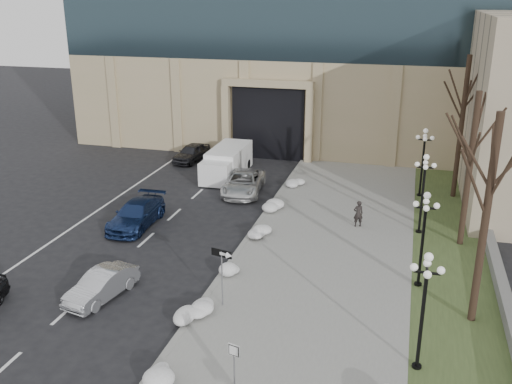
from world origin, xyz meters
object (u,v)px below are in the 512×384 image
keep_sign (234,359)px  lamppost_b (424,227)px  lamppost_a (424,296)px  lamppost_c (424,183)px  car_e (192,153)px  one_way_sign (225,261)px  car_c (136,214)px  lamppost_d (423,153)px  pedestrian (358,214)px  box_truck (227,163)px  car_d (243,183)px  car_b (102,285)px

keep_sign → lamppost_b: bearing=72.0°
lamppost_a → lamppost_c: bearing=90.0°
car_e → lamppost_a: bearing=-43.8°
one_way_sign → lamppost_b: bearing=41.0°
car_c → lamppost_c: bearing=10.1°
lamppost_b → lamppost_d: size_ratio=1.00×
pedestrian → lamppost_a: bearing=82.8°
box_truck → lamppost_c: lamppost_c is taller
car_e → keep_sign: 29.35m
box_truck → lamppost_d: bearing=-4.9°
car_d → box_truck: size_ratio=0.81×
one_way_sign → car_e: bearing=128.4°
car_c → car_d: car_c is taller
car_c → lamppost_c: size_ratio=1.08×
car_e → pedestrian: (14.64, -10.61, 0.20)m
car_e → lamppost_b: lamppost_b is taller
car_e → lamppost_a: size_ratio=0.88×
car_e → lamppost_a: lamppost_a is taller
box_truck → keep_sign: 25.16m
one_way_sign → lamppost_c: lamppost_c is taller
car_e → keep_sign: (12.10, -26.73, 0.83)m
lamppost_a → one_way_sign: bearing=164.8°
lamppost_a → lamppost_d: size_ratio=1.00×
keep_sign → box_truck: bearing=122.7°
car_c → lamppost_b: bearing=-12.5°
lamppost_a → lamppost_b: (0.00, 6.50, 0.00)m
car_c → one_way_sign: one_way_sign is taller
car_b → lamppost_d: size_ratio=0.82×
lamppost_b → car_d: bearing=138.0°
lamppost_a → box_truck: bearing=124.5°
car_d → keep_sign: 21.16m
keep_sign → lamppost_a: (6.04, 3.22, 1.53)m
car_d → car_e: bearing=129.0°
pedestrian → keep_sign: (-2.54, -16.12, 0.63)m
car_b → car_c: 8.47m
car_c → one_way_sign: bearing=-44.2°
car_b → lamppost_b: size_ratio=0.82×
pedestrian → box_truck: size_ratio=0.24×
car_e → lamppost_b: size_ratio=0.88×
pedestrian → box_truck: bearing=-58.3°
lamppost_c → lamppost_d: 6.50m
pedestrian → lamppost_b: bearing=96.3°
car_e → lamppost_c: size_ratio=0.88×
car_b → box_truck: size_ratio=0.60×
keep_sign → lamppost_d: size_ratio=0.44×
box_truck → lamppost_a: (14.14, -20.59, 2.07)m
car_d → pedestrian: bearing=-32.9°
car_c → car_d: bearing=57.8°
pedestrian → box_truck: box_truck is taller
car_b → one_way_sign: 5.99m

